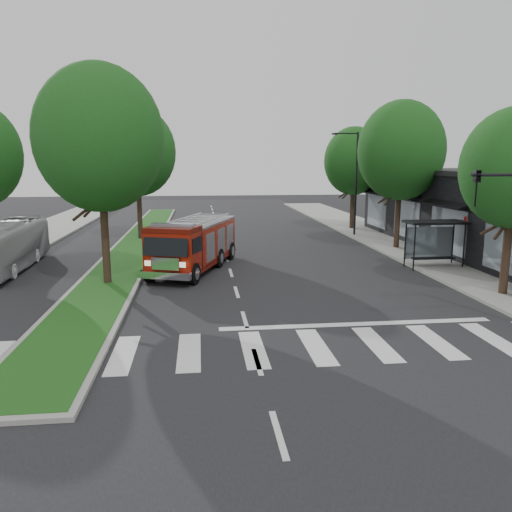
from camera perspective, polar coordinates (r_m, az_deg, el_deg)
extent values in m
plane|color=black|center=(18.72, -1.30, -7.29)|extent=(140.00, 140.00, 0.00)
cube|color=gray|center=(31.63, 20.09, -0.34)|extent=(5.00, 80.00, 0.15)
cube|color=gray|center=(36.45, -13.37, 1.41)|extent=(3.00, 50.00, 0.14)
cube|color=#1B4814|center=(36.44, -13.38, 1.52)|extent=(2.60, 49.50, 0.02)
cylinder|color=black|center=(27.96, 17.64, 0.88)|extent=(0.08, 0.08, 2.50)
cylinder|color=black|center=(29.22, 22.66, 0.96)|extent=(0.08, 0.08, 2.50)
cylinder|color=black|center=(29.05, 16.69, 1.28)|extent=(0.08, 0.08, 2.50)
cylinder|color=black|center=(30.26, 21.57, 1.34)|extent=(0.08, 0.08, 2.50)
cube|color=black|center=(28.92, 19.85, 3.66)|extent=(3.20, 1.60, 0.12)
cube|color=#8C99A5|center=(29.71, 19.10, 1.44)|extent=(2.80, 0.04, 1.80)
cube|color=black|center=(29.21, 19.60, -0.23)|extent=(2.40, 0.40, 0.08)
cylinder|color=black|center=(24.00, 26.68, 0.18)|extent=(0.36, 0.36, 3.74)
cylinder|color=black|center=(34.51, 15.88, 4.35)|extent=(0.36, 0.36, 4.40)
ellipsoid|color=#0E330F|center=(34.33, 16.25, 11.50)|extent=(5.60, 5.60, 6.44)
cylinder|color=black|center=(43.90, 10.92, 5.56)|extent=(0.36, 0.36, 3.96)
ellipsoid|color=#0E330F|center=(43.74, 11.10, 10.61)|extent=(5.00, 5.00, 5.75)
cylinder|color=black|center=(24.38, -16.85, 2.06)|extent=(0.36, 0.36, 4.62)
ellipsoid|color=#0E330F|center=(24.15, -17.45, 12.71)|extent=(5.80, 5.80, 6.67)
cylinder|color=black|center=(38.15, -13.16, 5.05)|extent=(0.36, 0.36, 4.40)
ellipsoid|color=#0E330F|center=(37.99, -13.44, 11.51)|extent=(5.60, 5.60, 6.44)
imported|color=black|center=(16.49, 23.91, 7.08)|extent=(0.18, 0.22, 1.10)
cylinder|color=black|center=(39.66, 11.36, 7.93)|extent=(0.16, 0.16, 8.00)
cylinder|color=black|center=(39.41, 10.29, 13.63)|extent=(1.80, 0.10, 0.10)
cube|color=black|center=(39.16, 8.99, 13.62)|extent=(0.45, 0.20, 0.12)
cube|color=#560D04|center=(27.37, -7.00, -0.53)|extent=(4.97, 8.45, 0.24)
cube|color=maroon|center=(27.91, -6.51, 1.81)|extent=(4.33, 6.63, 1.93)
cube|color=maroon|center=(24.44, -9.42, 0.47)|extent=(2.85, 2.44, 2.03)
cube|color=#B2B2B7|center=(27.77, -6.55, 3.88)|extent=(4.33, 6.63, 0.12)
cylinder|color=#B2B2B7|center=(28.05, -8.24, 4.30)|extent=(2.01, 5.49, 0.10)
cylinder|color=#B2B2B7|center=(27.47, -4.85, 4.24)|extent=(2.01, 5.49, 0.10)
cube|color=silver|center=(23.62, -10.37, -2.19)|extent=(2.48, 1.15, 0.34)
cube|color=#8C99A5|center=(24.25, -9.52, 3.50)|extent=(2.12, 1.02, 0.17)
cylinder|color=black|center=(24.81, -11.98, -1.75)|extent=(0.67, 1.11, 1.06)
cylinder|color=black|center=(23.97, -7.15, -2.03)|extent=(0.67, 1.11, 1.06)
cylinder|color=black|center=(28.46, -8.58, -0.04)|extent=(0.67, 1.11, 1.06)
cylinder|color=black|center=(27.73, -4.30, -0.23)|extent=(0.67, 1.11, 1.06)
cylinder|color=black|center=(30.59, -7.00, 0.75)|extent=(0.67, 1.11, 1.06)
cylinder|color=black|center=(29.91, -3.00, 0.59)|extent=(0.67, 1.11, 1.06)
imported|color=#B3B3B7|center=(30.17, -26.60, 1.02)|extent=(2.57, 9.39, 2.59)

